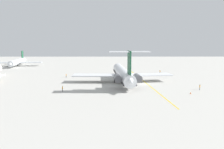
# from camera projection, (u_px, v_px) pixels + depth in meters

# --- Properties ---
(ground) EXTENTS (295.78, 295.78, 0.00)m
(ground) POSITION_uv_depth(u_px,v_px,m) (144.00, 84.00, 83.81)
(ground) COLOR #B7B5AD
(main_jetliner) EXTENTS (42.42, 37.61, 12.35)m
(main_jetliner) POSITION_uv_depth(u_px,v_px,m) (123.00, 74.00, 85.54)
(main_jetliner) COLOR silver
(main_jetliner) RESTS_ON ground
(airliner_mid_right) EXTENTS (29.60, 29.31, 8.84)m
(airliner_mid_right) POSITION_uv_depth(u_px,v_px,m) (17.00, 62.00, 142.01)
(airliner_mid_right) COLOR silver
(airliner_mid_right) RESTS_ON ground
(ground_crew_near_nose) EXTENTS (0.26, 0.38, 1.64)m
(ground_crew_near_nose) POSITION_uv_depth(u_px,v_px,m) (160.00, 71.00, 110.27)
(ground_crew_near_nose) COLOR black
(ground_crew_near_nose) RESTS_ON ground
(ground_crew_near_tail) EXTENTS (0.44, 0.28, 1.73)m
(ground_crew_near_tail) POSITION_uv_depth(u_px,v_px,m) (200.00, 86.00, 73.26)
(ground_crew_near_tail) COLOR black
(ground_crew_near_tail) RESTS_ON ground
(ground_crew_portside) EXTENTS (0.36, 0.27, 1.65)m
(ground_crew_portside) POSITION_uv_depth(u_px,v_px,m) (66.00, 75.00, 97.68)
(ground_crew_portside) COLOR black
(ground_crew_portside) RESTS_ON ground
(ground_crew_starboard) EXTENTS (0.45, 0.28, 1.77)m
(ground_crew_starboard) POSITION_uv_depth(u_px,v_px,m) (62.00, 88.00, 70.81)
(ground_crew_starboard) COLOR black
(ground_crew_starboard) RESTS_ON ground
(safety_cone_nose) EXTENTS (0.40, 0.40, 0.55)m
(safety_cone_nose) POSITION_uv_depth(u_px,v_px,m) (84.00, 74.00, 105.58)
(safety_cone_nose) COLOR #EA590F
(safety_cone_nose) RESTS_ON ground
(safety_cone_wingtip) EXTENTS (0.40, 0.40, 0.55)m
(safety_cone_wingtip) POSITION_uv_depth(u_px,v_px,m) (191.00, 93.00, 67.73)
(safety_cone_wingtip) COLOR #EA590F
(safety_cone_wingtip) RESTS_ON ground
(safety_cone_tail) EXTENTS (0.40, 0.40, 0.55)m
(safety_cone_tail) POSITION_uv_depth(u_px,v_px,m) (149.00, 74.00, 107.55)
(safety_cone_tail) COLOR #EA590F
(safety_cone_tail) RESTS_ON ground
(taxiway_centreline) EXTENTS (70.44, 5.52, 0.01)m
(taxiway_centreline) POSITION_uv_depth(u_px,v_px,m) (145.00, 82.00, 87.25)
(taxiway_centreline) COLOR gold
(taxiway_centreline) RESTS_ON ground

